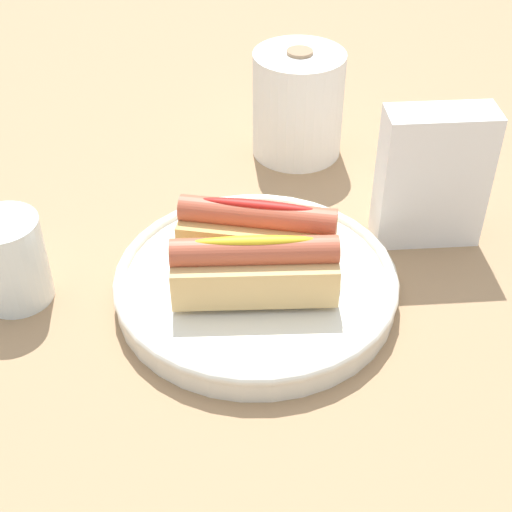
# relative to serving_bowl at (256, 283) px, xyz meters

# --- Properties ---
(ground_plane) EXTENTS (2.40, 2.40, 0.00)m
(ground_plane) POSITION_rel_serving_bowl_xyz_m (0.01, -0.01, -0.02)
(ground_plane) COLOR #9E7A56
(serving_bowl) EXTENTS (0.27, 0.27, 0.03)m
(serving_bowl) POSITION_rel_serving_bowl_xyz_m (0.00, 0.00, 0.00)
(serving_bowl) COLOR silver
(serving_bowl) RESTS_ON ground_plane
(hotdog_front) EXTENTS (0.15, 0.06, 0.06)m
(hotdog_front) POSITION_rel_serving_bowl_xyz_m (-0.00, -0.03, 0.04)
(hotdog_front) COLOR #DBB270
(hotdog_front) RESTS_ON serving_bowl
(hotdog_back) EXTENTS (0.16, 0.09, 0.06)m
(hotdog_back) POSITION_rel_serving_bowl_xyz_m (0.00, 0.03, 0.04)
(hotdog_back) COLOR tan
(hotdog_back) RESTS_ON serving_bowl
(water_glass) EXTENTS (0.07, 0.07, 0.09)m
(water_glass) POSITION_rel_serving_bowl_xyz_m (-0.23, 0.02, 0.02)
(water_glass) COLOR white
(water_glass) RESTS_ON ground_plane
(paper_towel_roll) EXTENTS (0.11, 0.11, 0.13)m
(paper_towel_roll) POSITION_rel_serving_bowl_xyz_m (0.08, 0.27, 0.05)
(paper_towel_roll) COLOR white
(paper_towel_roll) RESTS_ON ground_plane
(napkin_box) EXTENTS (0.11, 0.05, 0.15)m
(napkin_box) POSITION_rel_serving_bowl_xyz_m (0.19, 0.08, 0.06)
(napkin_box) COLOR white
(napkin_box) RESTS_ON ground_plane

